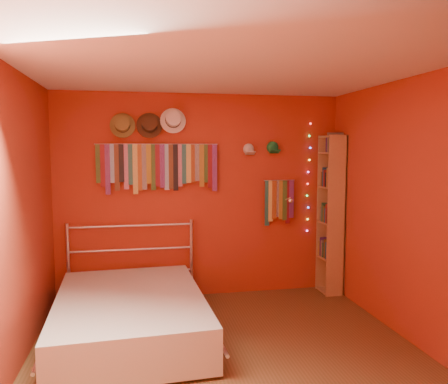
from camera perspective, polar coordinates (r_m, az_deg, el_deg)
ground at (r=4.07m, az=0.82°, el=-21.04°), size 3.50×3.50×0.00m
back_wall at (r=5.40m, az=-2.97°, el=-0.54°), size 3.50×0.02×2.50m
right_wall at (r=4.39m, az=23.83°, el=-2.43°), size 0.02×3.50×2.50m
left_wall at (r=3.75m, az=-26.43°, el=-3.85°), size 0.02×3.50×2.50m
ceiling at (r=3.70m, az=0.88°, el=16.08°), size 3.50×3.50×0.02m
tie_rack at (r=5.25m, az=-8.66°, el=3.51°), size 1.45×0.03×0.60m
small_tie_rack at (r=5.56m, az=7.22°, el=-1.02°), size 0.40×0.03×0.58m
fedora_olive at (r=5.23m, az=-13.13°, el=8.57°), size 0.29×0.16×0.29m
fedora_brown at (r=5.22m, az=-9.71°, el=8.67°), size 0.30×0.16×0.30m
fedora_white at (r=5.24m, az=-6.65°, el=9.35°), size 0.30×0.17×0.30m
cap_white at (r=5.43m, az=3.23°, el=5.60°), size 0.16×0.20×0.16m
cap_green at (r=5.51m, az=6.37°, el=5.79°), size 0.17×0.21×0.17m
fairy_lights at (r=5.70m, az=10.98°, el=1.82°), size 0.06×0.02×1.40m
reading_lamp at (r=5.45m, az=8.56°, el=-1.11°), size 0.06×0.27×0.08m
bookshelf at (r=5.69m, az=14.14°, el=-2.74°), size 0.25×0.34×2.00m
bed at (r=4.49m, az=-12.14°, el=-15.41°), size 1.56×2.05×0.98m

